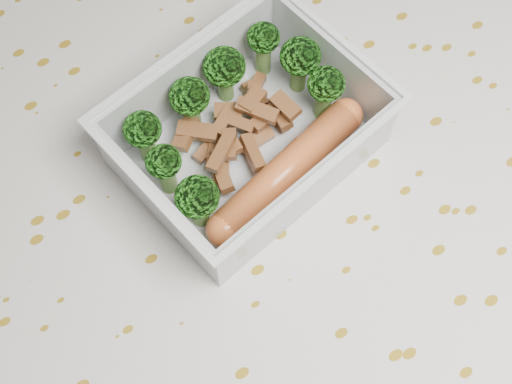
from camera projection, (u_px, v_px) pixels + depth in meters
dining_table at (270, 256)px, 0.56m from camera, size 1.40×0.90×0.75m
tablecloth at (271, 233)px, 0.52m from camera, size 1.46×0.96×0.19m
lunch_container at (248, 138)px, 0.48m from camera, size 0.19×0.16×0.06m
broccoli_florets at (229, 105)px, 0.48m from camera, size 0.15×0.11×0.05m
meat_pile at (240, 128)px, 0.49m from camera, size 0.09×0.07×0.03m
sausage at (287, 170)px, 0.48m from camera, size 0.14×0.05×0.02m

